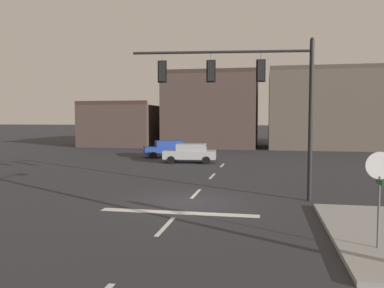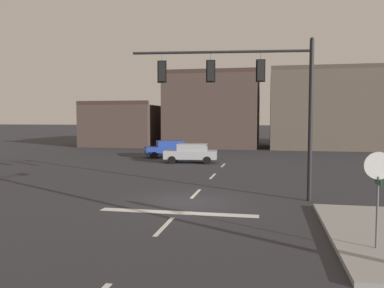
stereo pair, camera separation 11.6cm
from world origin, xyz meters
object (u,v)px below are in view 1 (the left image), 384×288
(signal_mast_near_side, at_px, (253,88))
(car_lot_middle, at_px, (190,153))
(car_lot_nearside, at_px, (168,148))
(stop_sign, at_px, (380,177))

(signal_mast_near_side, height_order, car_lot_middle, signal_mast_near_side)
(car_lot_middle, bearing_deg, car_lot_nearside, 126.18)
(signal_mast_near_side, height_order, stop_sign, signal_mast_near_side)
(stop_sign, bearing_deg, car_lot_nearside, 116.43)
(car_lot_middle, bearing_deg, signal_mast_near_side, -68.21)
(signal_mast_near_side, height_order, car_lot_nearside, signal_mast_near_side)
(signal_mast_near_side, xyz_separation_m, car_lot_middle, (-5.66, 14.16, -4.26))
(stop_sign, relative_size, car_lot_middle, 0.62)
(stop_sign, bearing_deg, car_lot_middle, 114.25)
(car_lot_middle, bearing_deg, stop_sign, -65.75)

